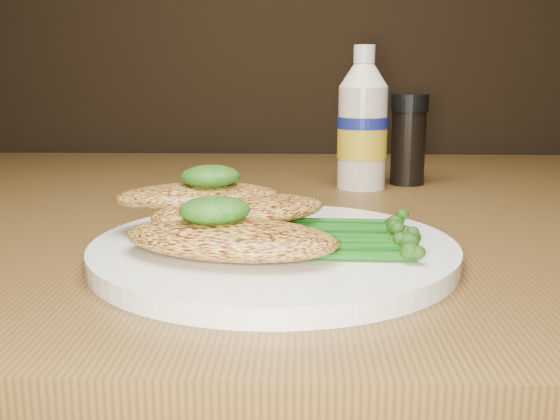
{
  "coord_description": "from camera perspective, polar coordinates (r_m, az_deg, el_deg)",
  "views": [
    {
      "loc": [
        -0.09,
        0.37,
        0.89
      ],
      "look_at": [
        -0.11,
        0.84,
        0.79
      ],
      "focal_mm": 41.95,
      "sensor_mm": 36.0,
      "label": 1
    }
  ],
  "objects": [
    {
      "name": "pepper_grinder",
      "position": [
        0.81,
        11.13,
        6.03
      ],
      "size": [
        0.05,
        0.05,
        0.11
      ],
      "primitive_type": null,
      "rotation": [
        0.0,
        0.0,
        -0.24
      ],
      "color": "black",
      "rests_on": "dining_table"
    },
    {
      "name": "plate",
      "position": [
        0.49,
        -0.53,
        -3.57
      ],
      "size": [
        0.27,
        0.27,
        0.01
      ],
      "primitive_type": "cylinder",
      "color": "white",
      "rests_on": "dining_table"
    },
    {
      "name": "chicken_front",
      "position": [
        0.45,
        -4.39,
        -2.47
      ],
      "size": [
        0.17,
        0.11,
        0.02
      ],
      "primitive_type": "ellipsoid",
      "rotation": [
        0.0,
        0.0,
        -0.24
      ],
      "color": "gold",
      "rests_on": "plate"
    },
    {
      "name": "broccolini_bundle",
      "position": [
        0.48,
        5.01,
        -1.84
      ],
      "size": [
        0.14,
        0.11,
        0.02
      ],
      "primitive_type": null,
      "rotation": [
        0.0,
        0.0,
        0.02
      ],
      "color": "#165512",
      "rests_on": "plate"
    },
    {
      "name": "mayo_bottle",
      "position": [
        0.78,
        7.22,
        7.97
      ],
      "size": [
        0.07,
        0.07,
        0.17
      ],
      "primitive_type": null,
      "rotation": [
        0.0,
        0.0,
        0.32
      ],
      "color": "#F0E1CB",
      "rests_on": "dining_table"
    },
    {
      "name": "chicken_back",
      "position": [
        0.52,
        -7.19,
        1.2
      ],
      "size": [
        0.14,
        0.09,
        0.02
      ],
      "primitive_type": "ellipsoid",
      "rotation": [
        0.0,
        0.0,
        0.21
      ],
      "color": "gold",
      "rests_on": "plate"
    },
    {
      "name": "pesto_front",
      "position": [
        0.45,
        -5.71,
        -0.01
      ],
      "size": [
        0.06,
        0.06,
        0.02
      ],
      "primitive_type": "ellipsoid",
      "rotation": [
        0.0,
        0.0,
        0.34
      ],
      "color": "#103307",
      "rests_on": "chicken_front"
    },
    {
      "name": "chicken_mid",
      "position": [
        0.5,
        -3.44,
        -0.08
      ],
      "size": [
        0.16,
        0.13,
        0.02
      ],
      "primitive_type": "ellipsoid",
      "rotation": [
        0.0,
        0.0,
        0.48
      ],
      "color": "gold",
      "rests_on": "plate"
    },
    {
      "name": "pesto_back",
      "position": [
        0.52,
        -6.1,
        2.93
      ],
      "size": [
        0.06,
        0.06,
        0.02
      ],
      "primitive_type": "ellipsoid",
      "rotation": [
        0.0,
        0.0,
        0.37
      ],
      "color": "#103307",
      "rests_on": "chicken_back"
    }
  ]
}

